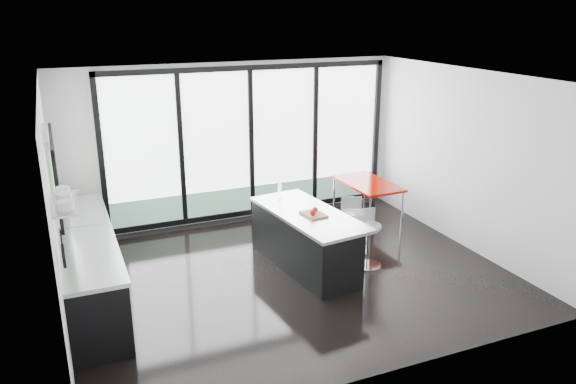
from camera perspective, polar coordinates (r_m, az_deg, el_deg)
name	(u,v)px	position (r m, az deg, el deg)	size (l,w,h in m)	color
floor	(290,274)	(8.17, 0.18, -8.38)	(6.00, 5.00, 0.00)	black
ceiling	(290,78)	(7.36, 0.20, 11.51)	(6.00, 5.00, 0.00)	white
wall_back	(249,149)	(10.00, -3.95, 4.36)	(6.00, 0.09, 2.80)	silver
wall_front	(390,252)	(5.58, 10.37, -5.98)	(6.00, 0.00, 2.80)	silver
wall_left	(54,191)	(7.30, -22.72, 0.06)	(0.26, 5.00, 2.80)	silver
wall_right	(466,160)	(9.21, 17.65, 3.14)	(0.00, 5.00, 2.80)	silver
counter_cabinets	(89,266)	(7.81, -19.55, -7.07)	(0.69, 3.24, 1.36)	black
island	(304,240)	(8.24, 1.66, -4.86)	(1.12, 2.16, 1.10)	black
bar_stool_near	(368,246)	(8.36, 8.14, -5.42)	(0.42, 0.42, 0.66)	silver
bar_stool_far	(352,232)	(8.83, 6.49, -4.03)	(0.42, 0.42, 0.66)	silver
red_table	(367,201)	(10.16, 8.01, -0.94)	(0.76, 1.33, 0.71)	#7B0B02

